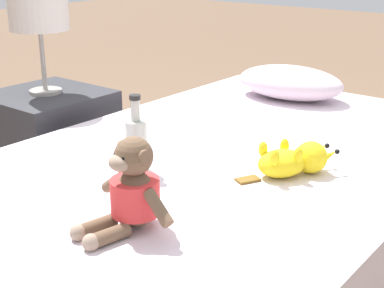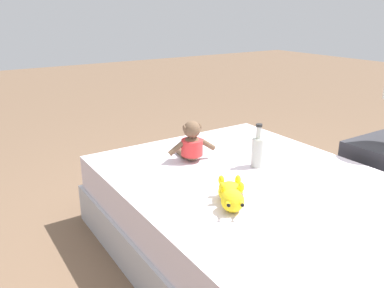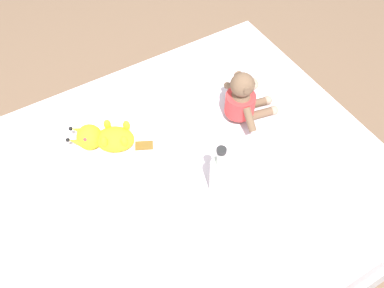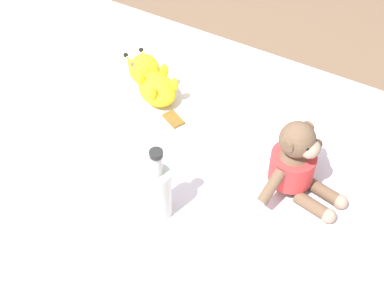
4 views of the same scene
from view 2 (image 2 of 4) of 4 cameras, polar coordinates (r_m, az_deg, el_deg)
ground_plane at (r=2.10m, az=12.26°, el=-17.43°), size 16.00×16.00×0.00m
bed at (r=1.98m, az=12.68°, el=-12.62°), size 1.31×2.06×0.42m
plush_monkey at (r=2.19m, az=-0.10°, el=-0.00°), size 0.29×0.24×0.24m
plush_yellow_creature at (r=1.72m, az=5.82°, el=-7.46°), size 0.22×0.31×0.10m
glass_bottle at (r=2.13m, az=9.58°, el=-0.98°), size 0.07×0.07×0.24m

